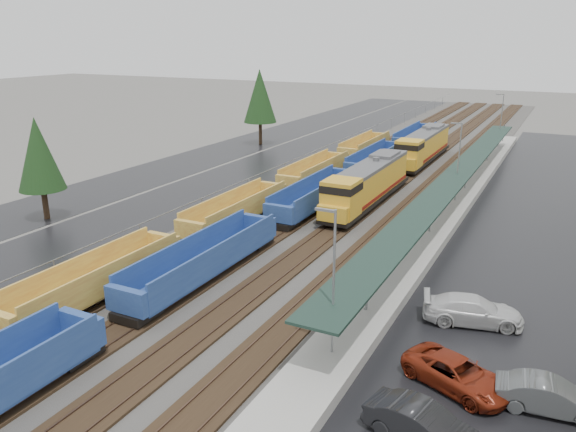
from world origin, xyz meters
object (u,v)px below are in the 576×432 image
locomotive_trail (423,147)px  well_string_yellow (178,242)px  locomotive_lead (367,184)px  parked_car_east_b (457,374)px  parked_car_east_c (473,310)px  parked_car_east_a (423,426)px  parked_car_east_e (550,397)px  well_string_blue (269,224)px

locomotive_trail → well_string_yellow: bearing=-101.5°
locomotive_lead → well_string_yellow: 19.99m
well_string_yellow → parked_car_east_b: 22.53m
locomotive_trail → parked_car_east_c: size_ratio=3.37×
well_string_yellow → parked_car_east_a: size_ratio=19.78×
parked_car_east_a → parked_car_east_b: 4.39m
parked_car_east_b → parked_car_east_c: parked_car_east_c is taller
locomotive_trail → parked_car_east_e: size_ratio=4.07×
locomotive_trail → well_string_yellow: 40.11m
parked_car_east_c → parked_car_east_b: bearing=168.8°
well_string_yellow → well_string_blue: bearing=58.7°
parked_car_east_b → parked_car_east_c: 6.64m
parked_car_east_a → parked_car_east_e: 6.19m
locomotive_lead → well_string_blue: locomotive_lead is taller
well_string_yellow → well_string_blue: size_ratio=0.90×
parked_car_east_e → locomotive_trail: bearing=13.4°
locomotive_lead → well_string_yellow: (-8.00, -18.29, -1.06)m
locomotive_trail → parked_car_east_a: size_ratio=3.84×
well_string_blue → parked_car_east_a: (16.89, -18.10, -0.42)m
parked_car_east_b → parked_car_east_e: bearing=-65.7°
parked_car_east_a → parked_car_east_b: size_ratio=0.94×
locomotive_lead → parked_car_east_a: size_ratio=3.84×
well_string_blue → parked_car_east_c: (16.93, -7.11, -0.41)m
locomotive_trail → well_string_blue: size_ratio=0.18×
well_string_yellow → parked_car_east_a: (20.89, -11.54, -0.39)m
parked_car_east_c → locomotive_trail: bearing=3.1°
locomotive_lead → parked_car_east_b: (13.35, -25.46, -1.53)m
parked_car_east_a → parked_car_east_c: (0.04, 10.99, 0.00)m
parked_car_east_c → well_string_blue: bearing=52.4°
well_string_blue → parked_car_east_e: size_ratio=23.20×
parked_car_east_b → well_string_yellow: bearing=95.1°
locomotive_lead → well_string_blue: (-4.00, -11.72, -1.03)m
locomotive_trail → parked_car_east_a: bearing=-75.8°
well_string_blue → well_string_yellow: bearing=-121.3°
locomotive_trail → well_string_yellow: (-8.00, -39.29, -1.06)m
parked_car_east_e → parked_car_east_c: bearing=26.3°
locomotive_lead → well_string_blue: size_ratio=0.18×
locomotive_trail → parked_car_east_c: 41.91m
well_string_yellow → parked_car_east_e: (25.24, -7.13, -0.44)m
parked_car_east_e → locomotive_lead: bearing=27.2°
well_string_yellow → locomotive_lead: bearing=66.4°
well_string_yellow → locomotive_trail: bearing=78.5°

